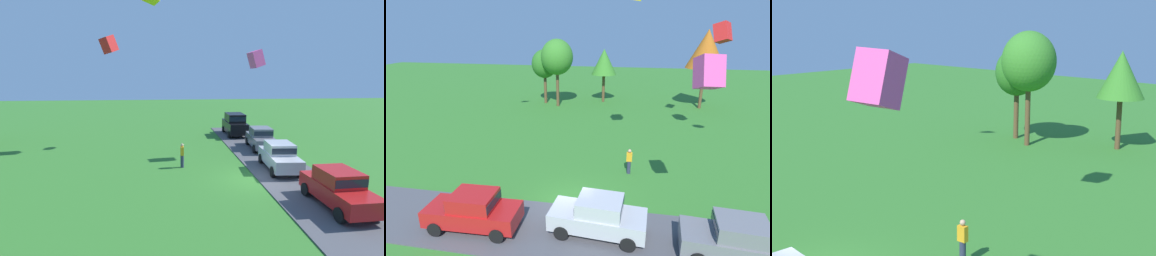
{
  "view_description": "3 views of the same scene",
  "coord_description": "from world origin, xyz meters",
  "views": [
    {
      "loc": [
        -17.11,
        5.6,
        6.41
      ],
      "look_at": [
        1.81,
        3.77,
        2.99
      ],
      "focal_mm": 28.0,
      "sensor_mm": 36.0,
      "label": 1
    },
    {
      "loc": [
        2.9,
        -13.84,
        9.22
      ],
      "look_at": [
        -0.9,
        6.87,
        2.09
      ],
      "focal_mm": 28.0,
      "sensor_mm": 36.0,
      "label": 2
    },
    {
      "loc": [
        15.23,
        -9.16,
        8.99
      ],
      "look_at": [
        1.28,
        6.29,
        4.56
      ],
      "focal_mm": 50.0,
      "sensor_mm": 36.0,
      "label": 3
    }
  ],
  "objects": [
    {
      "name": "tree_lone_near",
      "position": [
        -0.74,
        24.15,
        5.05
      ],
      "size": [
        3.16,
        3.16,
        6.68
      ],
      "color": "brown",
      "rests_on": "ground"
    },
    {
      "name": "tree_right_of_center",
      "position": [
        -5.97,
        20.92,
        5.84
      ],
      "size": [
        3.76,
        3.76,
        7.95
      ],
      "color": "brown",
      "rests_on": "ground"
    },
    {
      "name": "person_on_lawn",
      "position": [
        2.97,
        4.34,
        0.88
      ],
      "size": [
        0.36,
        0.24,
        1.71
      ],
      "color": "#2D334C",
      "rests_on": "ground"
    },
    {
      "name": "kite_box_over_trees",
      "position": [
        5.76,
        -1.55,
        7.57
      ],
      "size": [
        1.12,
        1.39,
        1.46
      ],
      "primitive_type": "cube",
      "rotation": [
        0.05,
        0.3,
        1.86
      ],
      "color": "#EA4C9E"
    },
    {
      "name": "tree_far_right",
      "position": [
        -7.88,
        22.17,
        4.88
      ],
      "size": [
        3.15,
        3.15,
        6.66
      ],
      "color": "brown",
      "rests_on": "ground"
    }
  ]
}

